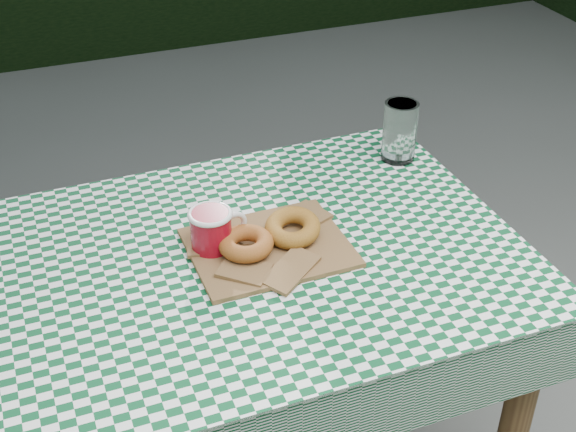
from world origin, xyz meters
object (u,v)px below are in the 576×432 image
(table, at_px, (236,402))
(coffee_mug, at_px, (211,232))
(drinking_glass, at_px, (400,131))
(paper_bag, at_px, (269,246))

(table, bearing_deg, coffee_mug, 117.01)
(table, relative_size, coffee_mug, 7.04)
(table, bearing_deg, drinking_glass, 25.73)
(coffee_mug, bearing_deg, table, -72.84)
(paper_bag, xyz_separation_m, coffee_mug, (-0.10, 0.04, 0.04))
(table, height_order, drinking_glass, drinking_glass)
(paper_bag, xyz_separation_m, drinking_glass, (0.39, 0.23, 0.06))
(drinking_glass, bearing_deg, coffee_mug, -158.58)
(paper_bag, relative_size, drinking_glass, 2.14)
(drinking_glass, bearing_deg, paper_bag, -149.77)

